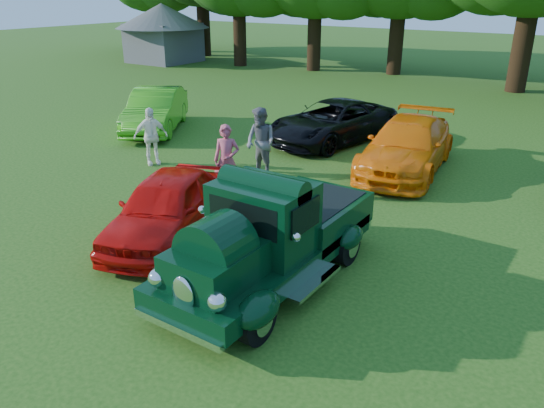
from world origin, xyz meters
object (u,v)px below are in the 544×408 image
Objects in this scene: back_car_lime at (156,110)px; spectator_grey at (261,142)px; red_convertible at (167,207)px; spectator_pink at (227,160)px; spectator_white at (151,136)px; back_car_black at (333,122)px; back_car_orange at (407,146)px; hero_pickup at (271,238)px; gazebo at (163,26)px.

back_car_lime is 2.38× the size of spectator_grey.
red_convertible is 2.26× the size of spectator_pink.
spectator_grey reaches higher than spectator_white.
spectator_white is (-3.30, -5.20, 0.16)m from back_car_black.
back_car_orange is 7.48m from spectator_white.
spectator_pink reaches higher than back_car_black.
red_convertible is 0.81× the size of back_car_orange.
spectator_grey reaches higher than back_car_orange.
spectator_white is (2.85, -2.99, 0.10)m from back_car_lime.
hero_pickup is 2.88× the size of spectator_white.
back_car_orange is at bearing -30.34° from gazebo.
back_car_lime is (-6.81, 6.36, 0.06)m from red_convertible.
spectator_grey is 1.12× the size of spectator_white.
back_car_black is 3.54m from back_car_orange.
spectator_grey is (-3.22, -2.71, 0.23)m from back_car_orange.
red_convertible is at bearing -108.44° from spectator_pink.
hero_pickup is 7.31m from back_car_orange.
spectator_grey is (-0.01, -4.22, 0.27)m from back_car_black.
spectator_grey reaches higher than back_car_lime.
hero_pickup is 0.77× the size of gazebo.
gazebo reaches higher than spectator_grey.
back_car_lime is at bearing 145.51° from hero_pickup.
back_car_lime is 6.54m from back_car_black.
back_car_lime reaches higher than red_convertible.
back_car_orange is (-0.25, 7.31, -0.11)m from hero_pickup.
spectator_white is at bearing -110.59° from back_car_black.
spectator_white is (-6.76, 3.61, 0.02)m from hero_pickup.
red_convertible is 9.32m from back_car_lime.
back_car_lime is at bearing 176.61° from back_car_orange.
red_convertible is at bearing -45.22° from gazebo.
red_convertible is 0.89× the size of back_car_lime.
gazebo is (-16.31, 17.05, 1.54)m from spectator_white.
back_car_black is 2.60× the size of spectator_grey.
back_car_black is at bearing 147.12° from back_car_orange.
spectator_white is at bearing -158.14° from back_car_orange.
red_convertible is 2.78m from spectator_pink.
spectator_white is 0.27× the size of gazebo.
back_car_lime is 6.46m from spectator_grey.
spectator_pink reaches higher than back_car_lime.
back_car_orange is 0.79× the size of gazebo.
red_convertible is 7.51m from back_car_orange.
red_convertible is 8.60m from back_car_black.
back_car_orange is 4.22m from spectator_grey.
spectator_grey is at bearing -43.83° from spectator_white.
hero_pickup is at bearing -56.79° from back_car_black.
spectator_grey is at bearing -50.93° from back_car_lime.
back_car_black is at bearing 111.40° from hero_pickup.
hero_pickup is at bearing -26.06° from red_convertible.
back_car_lime is at bearing 115.83° from red_convertible.
gazebo is at bearing 141.93° from back_car_orange.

